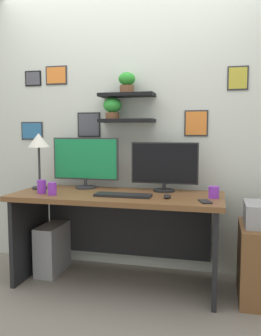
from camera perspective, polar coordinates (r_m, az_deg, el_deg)
name	(u,v)px	position (r m, az deg, el deg)	size (l,w,h in m)	color
ground_plane	(117,283)	(3.12, -2.11, -17.83)	(8.00, 8.00, 0.00)	gray
back_wall_assembly	(130,120)	(3.28, -0.11, 7.65)	(4.40, 0.24, 2.70)	silver
desk	(119,217)	(3.00, -1.85, -7.87)	(1.69, 0.68, 0.75)	brown
monitor_left	(86,161)	(3.19, -7.17, 1.09)	(0.60, 0.18, 0.45)	#2D2D33
monitor_right	(164,166)	(3.01, 5.43, 0.37)	(0.56, 0.18, 0.41)	black
keyboard	(123,195)	(2.78, -1.20, -4.35)	(0.44, 0.14, 0.02)	black
computer_mouse	(167,196)	(2.72, 5.86, -4.52)	(0.06, 0.09, 0.03)	black
desk_lamp	(39,144)	(3.20, -14.42, 3.68)	(0.19, 0.19, 0.49)	#2D2D33
cell_phone	(205,202)	(2.61, 11.79, -5.25)	(0.07, 0.14, 0.01)	black
coffee_mug	(214,192)	(2.78, 13.13, -3.78)	(0.08, 0.08, 0.09)	purple
pen_cup	(52,189)	(2.91, -12.37, -3.25)	(0.07, 0.07, 0.10)	purple
water_cup	(42,187)	(3.00, -13.98, -2.91)	(0.07, 0.07, 0.11)	purple
computer_tower_left	(53,248)	(3.35, -12.29, -12.38)	(0.18, 0.40, 0.43)	#99999E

